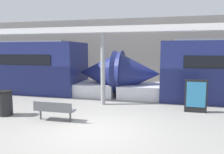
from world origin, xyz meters
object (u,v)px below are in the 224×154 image
at_px(bench_near, 54,109).
at_px(poster_board, 196,96).
at_px(support_column_near, 103,69).
at_px(trash_bin, 5,103).

relative_size(bench_near, poster_board, 1.09).
bearing_deg(poster_board, support_column_near, 174.38).
distance_m(bench_near, support_column_near, 3.32).
bearing_deg(support_column_near, bench_near, -110.58).
bearing_deg(bench_near, support_column_near, 69.12).
distance_m(bench_near, trash_bin, 2.28).
height_order(bench_near, support_column_near, support_column_near).
bearing_deg(support_column_near, poster_board, -5.62).
relative_size(poster_board, support_column_near, 0.41).
relative_size(trash_bin, poster_board, 0.71).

